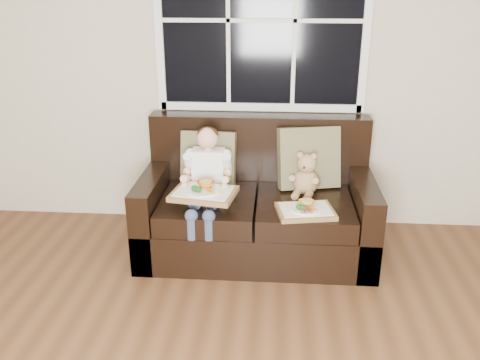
# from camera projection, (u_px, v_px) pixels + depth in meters

# --- Properties ---
(room_walls) EXTENTS (4.52, 5.02, 2.71)m
(room_walls) POSITION_uv_depth(u_px,v_px,m) (166.00, 99.00, 1.52)
(room_walls) COLOR beige
(room_walls) RESTS_ON ground
(window_back) EXTENTS (1.62, 0.04, 1.37)m
(window_back) POSITION_uv_depth(u_px,v_px,m) (262.00, 20.00, 3.79)
(window_back) COLOR black
(window_back) RESTS_ON room_walls
(loveseat) EXTENTS (1.70, 0.92, 0.96)m
(loveseat) POSITION_uv_depth(u_px,v_px,m) (257.00, 209.00, 3.85)
(loveseat) COLOR black
(loveseat) RESTS_ON ground
(pillow_left) EXTENTS (0.42, 0.21, 0.43)m
(pillow_left) POSITION_uv_depth(u_px,v_px,m) (209.00, 158.00, 3.89)
(pillow_left) COLOR olive
(pillow_left) RESTS_ON loveseat
(pillow_right) EXTENTS (0.50, 0.31, 0.48)m
(pillow_right) POSITION_uv_depth(u_px,v_px,m) (309.00, 158.00, 3.83)
(pillow_right) COLOR olive
(pillow_right) RESTS_ON loveseat
(child) EXTENTS (0.34, 0.58, 0.77)m
(child) POSITION_uv_depth(u_px,v_px,m) (207.00, 175.00, 3.65)
(child) COLOR white
(child) RESTS_ON loveseat
(teddy_bear) EXTENTS (0.22, 0.27, 0.33)m
(teddy_bear) POSITION_uv_depth(u_px,v_px,m) (306.00, 177.00, 3.73)
(teddy_bear) COLOR tan
(teddy_bear) RESTS_ON loveseat
(tray_left) EXTENTS (0.47, 0.39, 0.10)m
(tray_left) POSITION_uv_depth(u_px,v_px,m) (204.00, 192.00, 3.48)
(tray_left) COLOR #8B613F
(tray_left) RESTS_ON child
(tray_right) EXTENTS (0.43, 0.35, 0.09)m
(tray_right) POSITION_uv_depth(u_px,v_px,m) (305.00, 210.00, 3.44)
(tray_right) COLOR #8B613F
(tray_right) RESTS_ON loveseat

